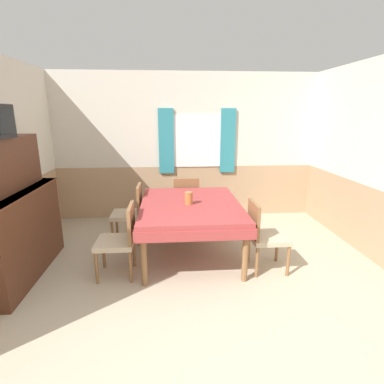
{
  "coord_description": "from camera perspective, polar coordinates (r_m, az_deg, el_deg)",
  "views": [
    {
      "loc": [
        -0.31,
        -1.82,
        1.89
      ],
      "look_at": [
        -0.02,
        2.01,
        0.88
      ],
      "focal_mm": 28.0,
      "sensor_mm": 36.0,
      "label": 1
    }
  ],
  "objects": [
    {
      "name": "vase",
      "position": [
        3.93,
        -0.62,
        -1.18
      ],
      "size": [
        0.1,
        0.1,
        0.17
      ],
      "color": "#B26B38",
      "rests_on": "dining_table"
    },
    {
      "name": "wall_back",
      "position": [
        5.49,
        -0.99,
        8.56
      ],
      "size": [
        5.08,
        0.09,
        2.6
      ],
      "color": "silver",
      "rests_on": "ground_plane"
    },
    {
      "name": "chair_right_near",
      "position": [
        3.79,
        13.48,
        -7.71
      ],
      "size": [
        0.44,
        0.44,
        0.87
      ],
      "rotation": [
        0.0,
        0.0,
        4.71
      ],
      "color": "brown",
      "rests_on": "ground_plane"
    },
    {
      "name": "ground_plane",
      "position": [
        2.65,
        4.43,
        -31.06
      ],
      "size": [
        16.0,
        16.0,
        0.0
      ],
      "primitive_type": "plane",
      "color": "tan"
    },
    {
      "name": "dining_table",
      "position": [
        4.04,
        -0.31,
        -3.44
      ],
      "size": [
        1.34,
        1.71,
        0.73
      ],
      "color": "#9E3838",
      "rests_on": "ground_plane"
    },
    {
      "name": "chair_head_window",
      "position": [
        5.08,
        -1.14,
        -1.5
      ],
      "size": [
        0.44,
        0.44,
        0.87
      ],
      "color": "brown",
      "rests_on": "ground_plane"
    },
    {
      "name": "sideboard",
      "position": [
        4.03,
        -30.71,
        -4.57
      ],
      "size": [
        0.46,
        1.55,
        1.64
      ],
      "color": "#4C2819",
      "rests_on": "ground_plane"
    },
    {
      "name": "wall_right",
      "position": [
        4.54,
        31.94,
        4.99
      ],
      "size": [
        0.05,
        4.01,
        2.6
      ],
      "color": "silver",
      "rests_on": "ground_plane"
    },
    {
      "name": "chair_left_near",
      "position": [
        3.67,
        -13.44,
        -8.5
      ],
      "size": [
        0.44,
        0.44,
        0.87
      ],
      "rotation": [
        0.0,
        0.0,
        1.57
      ],
      "color": "brown",
      "rests_on": "ground_plane"
    },
    {
      "name": "chair_left_far",
      "position": [
        4.59,
        -11.56,
        -3.6
      ],
      "size": [
        0.44,
        0.44,
        0.87
      ],
      "rotation": [
        0.0,
        0.0,
        1.57
      ],
      "color": "brown",
      "rests_on": "ground_plane"
    }
  ]
}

